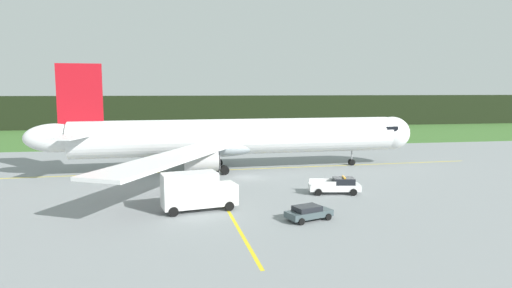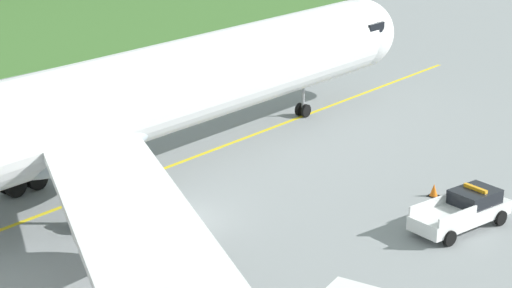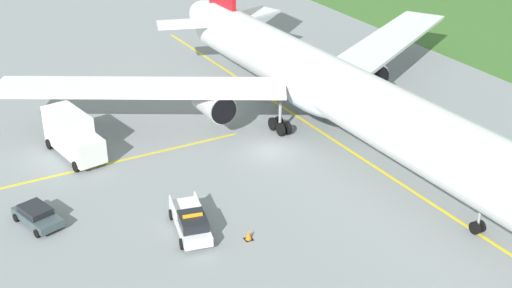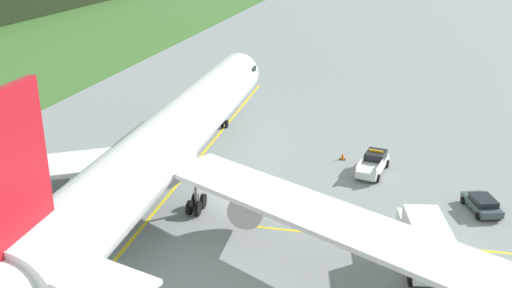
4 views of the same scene
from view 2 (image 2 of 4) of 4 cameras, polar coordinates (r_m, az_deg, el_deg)
The scene contains 5 objects.
ground at distance 43.65m, azimuth -4.90°, elevation -5.05°, with size 320.00×320.00×0.00m, color gray.
taxiway_centerline_main at distance 48.06m, azimuth -9.57°, elevation -2.91°, with size 73.18×0.30×0.01m, color yellow.
airliner at distance 45.99m, azimuth -10.73°, elevation 2.13°, with size 55.19×52.64×14.80m.
ops_pickup_truck at distance 43.63m, azimuth 13.49°, elevation -4.25°, with size 5.82×2.93×1.94m.
apron_cone at distance 47.26m, azimuth 11.61°, elevation -3.00°, with size 0.56×0.56×0.70m.
Camera 2 is at (-26.74, -29.51, 17.88)m, focal length 60.83 mm.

